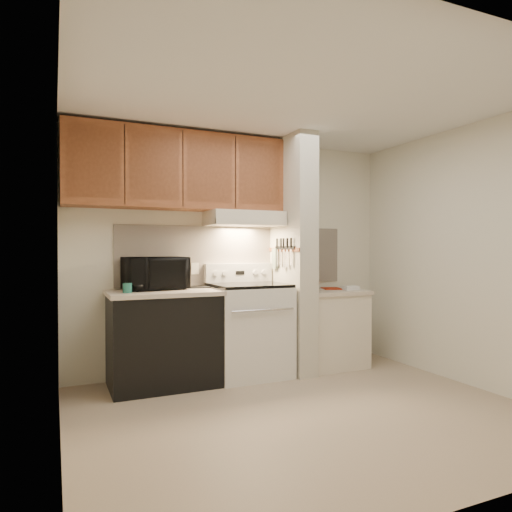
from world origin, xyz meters
TOP-DOWN VIEW (x-y plane):
  - floor at (0.00, 0.00)m, footprint 3.60×3.60m
  - ceiling at (0.00, 0.00)m, footprint 3.60×3.60m
  - wall_back at (0.00, 1.50)m, footprint 3.60×2.50m
  - wall_left at (-1.80, 0.00)m, footprint 0.02×3.00m
  - wall_right at (1.80, 0.00)m, footprint 0.02×3.00m
  - backsplash at (0.00, 1.49)m, footprint 2.60×0.02m
  - range_body at (0.00, 1.16)m, footprint 0.76×0.65m
  - oven_window at (0.00, 0.84)m, footprint 0.50×0.01m
  - oven_handle at (0.00, 0.80)m, footprint 0.65×0.02m
  - cooktop at (0.00, 1.16)m, footprint 0.74×0.64m
  - range_backguard at (0.00, 1.44)m, footprint 0.76×0.08m
  - range_display at (0.00, 1.40)m, footprint 0.10×0.01m
  - range_knob_left_outer at (-0.28, 1.40)m, footprint 0.05×0.02m
  - range_knob_left_inner at (-0.18, 1.40)m, footprint 0.05×0.02m
  - range_knob_right_inner at (0.18, 1.40)m, footprint 0.05×0.02m
  - range_knob_right_outer at (0.28, 1.40)m, footprint 0.05×0.02m
  - dishwasher_front at (-0.88, 1.17)m, footprint 1.00×0.63m
  - left_countertop at (-0.88, 1.17)m, footprint 1.04×0.67m
  - spoon_rest at (-0.48, 1.28)m, footprint 0.21×0.09m
  - teal_jar at (-1.23, 1.06)m, footprint 0.10×0.10m
  - outlet at (-0.48, 1.48)m, footprint 0.08×0.01m
  - microwave at (-0.93, 1.31)m, footprint 0.63×0.47m
  - partition_pillar at (0.51, 1.15)m, footprint 0.22×0.70m
  - pillar_trim at (0.39, 1.15)m, footprint 0.01×0.70m
  - knife_strip at (0.39, 1.10)m, footprint 0.02×0.42m
  - knife_blade_a at (0.38, 0.94)m, footprint 0.01×0.03m
  - knife_handle_a at (0.38, 0.94)m, footprint 0.02×0.02m
  - knife_blade_b at (0.38, 1.03)m, footprint 0.01×0.04m
  - knife_handle_b at (0.38, 1.02)m, footprint 0.02×0.02m
  - knife_blade_c at (0.38, 1.10)m, footprint 0.01×0.04m
  - knife_handle_c at (0.38, 1.11)m, footprint 0.02×0.02m
  - knife_blade_d at (0.38, 1.18)m, footprint 0.01×0.04m
  - knife_handle_d at (0.38, 1.17)m, footprint 0.02×0.02m
  - knife_blade_e at (0.38, 1.25)m, footprint 0.01×0.04m
  - knife_handle_e at (0.38, 1.26)m, footprint 0.02×0.02m
  - oven_mitt at (0.38, 1.32)m, footprint 0.03×0.09m
  - right_cab_base at (0.97, 1.15)m, footprint 0.70×0.60m
  - right_countertop at (0.97, 1.15)m, footprint 0.74×0.64m
  - red_folder at (1.07, 1.25)m, footprint 0.28×0.32m
  - white_box at (1.19, 1.05)m, footprint 0.17×0.12m
  - range_hood at (0.00, 1.28)m, footprint 0.78×0.44m
  - hood_lip at (0.00, 1.07)m, footprint 0.78×0.04m
  - upper_cabinets at (-0.69, 1.32)m, footprint 2.18×0.33m
  - cab_door_a at (-1.51, 1.17)m, footprint 0.46×0.01m
  - cab_gap_a at (-1.23, 1.16)m, footprint 0.01×0.01m
  - cab_door_b at (-0.96, 1.17)m, footprint 0.46×0.01m
  - cab_gap_b at (-0.69, 1.16)m, footprint 0.01×0.01m
  - cab_door_c at (-0.42, 1.17)m, footprint 0.46×0.01m
  - cab_gap_c at (-0.14, 1.16)m, footprint 0.01×0.01m
  - cab_door_d at (0.13, 1.17)m, footprint 0.46×0.01m

SIDE VIEW (x-z plane):
  - floor at x=0.00m, z-range 0.00..0.00m
  - right_cab_base at x=0.97m, z-range 0.00..0.81m
  - dishwasher_front at x=-0.88m, z-range 0.00..0.87m
  - range_body at x=0.00m, z-range 0.00..0.92m
  - oven_window at x=0.00m, z-range 0.35..0.65m
  - oven_handle at x=0.00m, z-range 0.71..0.73m
  - right_countertop at x=0.97m, z-range 0.81..0.85m
  - red_folder at x=1.07m, z-range 0.85..0.86m
  - white_box at x=1.19m, z-range 0.85..0.89m
  - left_countertop at x=-0.88m, z-range 0.87..0.91m
  - spoon_rest at x=-0.48m, z-range 0.91..0.92m
  - cooktop at x=0.00m, z-range 0.92..0.95m
  - teal_jar at x=-1.23m, z-range 0.91..1.00m
  - range_backguard at x=0.00m, z-range 0.95..1.15m
  - range_display at x=0.00m, z-range 1.03..1.07m
  - range_knob_left_outer at x=-0.28m, z-range 1.03..1.07m
  - range_knob_left_inner at x=-0.18m, z-range 1.03..1.07m
  - range_knob_right_inner at x=0.18m, z-range 1.03..1.07m
  - range_knob_right_outer at x=0.28m, z-range 1.03..1.07m
  - microwave at x=-0.93m, z-range 0.91..1.23m
  - outlet at x=-0.48m, z-range 1.04..1.16m
  - knife_blade_c at x=0.38m, z-range 1.10..1.30m
  - oven_mitt at x=0.38m, z-range 1.09..1.31m
  - knife_blade_b at x=0.38m, z-range 1.12..1.30m
  - knife_blade_e at x=0.38m, z-range 1.12..1.30m
  - knife_blade_a at x=0.38m, z-range 1.14..1.30m
  - knife_blade_d at x=0.38m, z-range 1.14..1.30m
  - backsplash at x=0.00m, z-range 0.92..1.55m
  - wall_back at x=0.00m, z-range 1.24..1.26m
  - wall_left at x=-1.80m, z-range 0.00..2.50m
  - wall_right at x=1.80m, z-range 0.00..2.50m
  - partition_pillar at x=0.51m, z-range 0.00..2.50m
  - pillar_trim at x=0.39m, z-range 1.28..1.32m
  - knife_strip at x=0.39m, z-range 1.30..1.34m
  - knife_handle_a at x=0.38m, z-range 1.32..1.42m
  - knife_handle_b at x=0.38m, z-range 1.32..1.42m
  - knife_handle_c at x=0.38m, z-range 1.32..1.42m
  - knife_handle_d at x=0.38m, z-range 1.32..1.42m
  - knife_handle_e at x=0.38m, z-range 1.32..1.42m
  - hood_lip at x=0.00m, z-range 1.55..1.61m
  - range_hood at x=0.00m, z-range 1.55..1.70m
  - upper_cabinets at x=-0.69m, z-range 1.70..2.47m
  - cab_door_a at x=-1.51m, z-range 1.77..2.40m
  - cab_gap_a at x=-1.23m, z-range 1.72..2.45m
  - cab_door_b at x=-0.96m, z-range 1.77..2.40m
  - cab_gap_b at x=-0.69m, z-range 1.72..2.45m
  - cab_door_c at x=-0.42m, z-range 1.77..2.40m
  - cab_gap_c at x=-0.14m, z-range 1.72..2.45m
  - cab_door_d at x=0.13m, z-range 1.77..2.40m
  - ceiling at x=0.00m, z-range 2.50..2.50m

